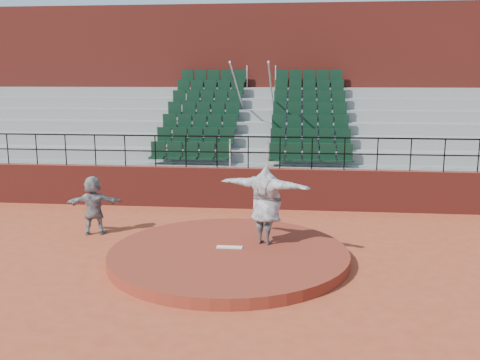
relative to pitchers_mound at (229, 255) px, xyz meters
The scene contains 9 objects.
ground 0.12m from the pitchers_mound, ahead, with size 90.00×90.00×0.00m, color #AE4527.
pitchers_mound is the anchor object (origin of this frame).
pitching_rubber 0.21m from the pitchers_mound, 90.00° to the left, with size 0.60×0.15×0.03m, color white.
boundary_wall 5.03m from the pitchers_mound, 90.00° to the left, with size 24.00×0.30×1.30m, color maroon.
wall_railing 5.35m from the pitchers_mound, 90.00° to the left, with size 24.04×0.05×1.03m.
seating_deck 8.75m from the pitchers_mound, 90.00° to the left, with size 24.00×5.97×4.63m.
press_box_facade 13.06m from the pitchers_mound, 90.00° to the left, with size 24.00×3.00×7.10m, color maroon.
pitcher 1.46m from the pitchers_mound, 35.73° to the left, with size 2.29×0.62×1.86m, color black.
fielder 4.26m from the pitchers_mound, 155.93° to the left, with size 1.47×0.47×1.59m, color black.
Camera 1 is at (1.48, -11.64, 4.18)m, focal length 40.00 mm.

